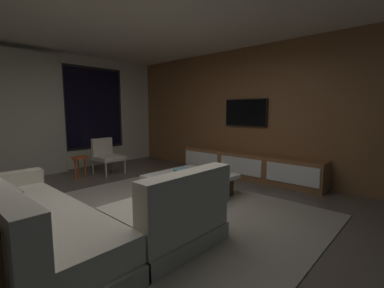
# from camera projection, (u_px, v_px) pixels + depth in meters

# --- Properties ---
(floor) EXTENTS (9.20, 9.20, 0.00)m
(floor) POSITION_uv_depth(u_px,v_px,m) (140.00, 219.00, 3.38)
(floor) COLOR #564C44
(back_wall_with_window) EXTENTS (6.60, 0.30, 2.70)m
(back_wall_with_window) POSITION_uv_depth(u_px,v_px,m) (34.00, 113.00, 5.59)
(back_wall_with_window) COLOR beige
(back_wall_with_window) RESTS_ON floor
(media_wall) EXTENTS (0.12, 7.80, 2.70)m
(media_wall) POSITION_uv_depth(u_px,v_px,m) (259.00, 113.00, 5.45)
(media_wall) COLOR brown
(media_wall) RESTS_ON floor
(area_rug) EXTENTS (3.20, 3.80, 0.01)m
(area_rug) POSITION_uv_depth(u_px,v_px,m) (165.00, 213.00, 3.57)
(area_rug) COLOR gray
(area_rug) RESTS_ON floor
(sectional_couch) EXTENTS (1.98, 2.50, 0.82)m
(sectional_couch) POSITION_uv_depth(u_px,v_px,m) (69.00, 222.00, 2.59)
(sectional_couch) COLOR #B1A997
(sectional_couch) RESTS_ON floor
(coffee_table) EXTENTS (1.16, 1.16, 0.36)m
(coffee_table) POSITION_uv_depth(u_px,v_px,m) (191.00, 185.00, 4.26)
(coffee_table) COLOR #3E2812
(coffee_table) RESTS_ON floor
(book_stack_on_coffee_table) EXTENTS (0.28, 0.19, 0.07)m
(book_stack_on_coffee_table) POSITION_uv_depth(u_px,v_px,m) (183.00, 171.00, 4.37)
(book_stack_on_coffee_table) COLOR #7654AE
(book_stack_on_coffee_table) RESTS_ON coffee_table
(accent_chair_near_window) EXTENTS (0.58, 0.60, 0.78)m
(accent_chair_near_window) POSITION_uv_depth(u_px,v_px,m) (106.00, 154.00, 5.82)
(accent_chair_near_window) COLOR #B2ADA0
(accent_chair_near_window) RESTS_ON floor
(side_stool) EXTENTS (0.32, 0.32, 0.46)m
(side_stool) POSITION_uv_depth(u_px,v_px,m) (80.00, 161.00, 5.34)
(side_stool) COLOR #BF4C1E
(side_stool) RESTS_ON floor
(media_console) EXTENTS (0.46, 3.10, 0.52)m
(media_console) POSITION_uv_depth(u_px,v_px,m) (248.00, 166.00, 5.42)
(media_console) COLOR brown
(media_console) RESTS_ON floor
(mounted_tv) EXTENTS (0.05, 0.98, 0.57)m
(mounted_tv) POSITION_uv_depth(u_px,v_px,m) (246.00, 113.00, 5.54)
(mounted_tv) COLOR black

